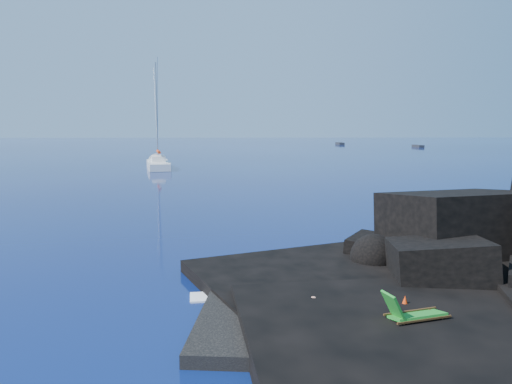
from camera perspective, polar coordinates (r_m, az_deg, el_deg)
ground at (r=14.08m, az=-7.59°, el=-15.69°), size 400.00×400.00×0.00m
beach at (r=14.83m, az=10.80°, el=-14.52°), size 9.08×6.86×0.70m
surf_foam at (r=19.07m, az=9.24°, el=-9.39°), size 10.00×8.00×0.06m
sailboat at (r=64.95m, az=-11.10°, el=2.66°), size 5.23×13.05×13.39m
deck_chair at (r=13.79m, az=17.99°, el=-12.42°), size 1.79×1.16×1.14m
towel at (r=14.87m, az=4.62°, el=-12.80°), size 1.84×0.99×0.05m
sunbather at (r=14.81m, az=4.63°, el=-12.24°), size 1.72×0.63×0.27m
marker_cone at (r=14.85m, az=16.64°, el=-12.19°), size 0.38×0.38×0.51m
distant_boat_a at (r=141.35m, az=9.56°, el=5.36°), size 1.73×4.72×0.62m
distant_boat_b at (r=129.67m, az=18.02°, el=4.89°), size 1.72×4.45×0.58m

